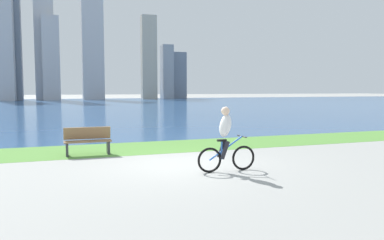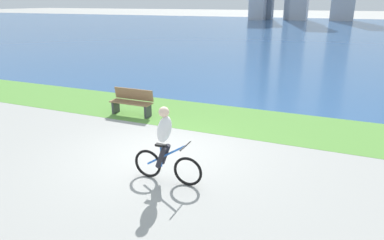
# 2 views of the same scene
# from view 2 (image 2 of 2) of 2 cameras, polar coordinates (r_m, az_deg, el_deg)

# --- Properties ---
(ground_plane) EXTENTS (300.00, 300.00, 0.00)m
(ground_plane) POSITION_cam_2_polar(r_m,az_deg,el_deg) (9.13, -5.31, -5.56)
(ground_plane) COLOR #9E9E99
(grass_strip_bayside) EXTENTS (120.00, 2.98, 0.01)m
(grass_strip_bayside) POSITION_cam_2_polar(r_m,az_deg,el_deg) (12.02, 2.34, 0.61)
(grass_strip_bayside) COLOR #59933D
(grass_strip_bayside) RESTS_ON ground
(bay_water_surface) EXTENTS (300.00, 74.98, 0.00)m
(bay_water_surface) POSITION_cam_2_polar(r_m,az_deg,el_deg) (49.97, 18.92, 13.53)
(bay_water_surface) COLOR #2D568C
(bay_water_surface) RESTS_ON ground
(cyclist_lead) EXTENTS (1.62, 0.52, 1.69)m
(cyclist_lead) POSITION_cam_2_polar(r_m,az_deg,el_deg) (7.49, -4.35, -4.14)
(cyclist_lead) COLOR black
(cyclist_lead) RESTS_ON ground
(bench_near_path) EXTENTS (1.50, 0.47, 0.90)m
(bench_near_path) POSITION_cam_2_polar(r_m,az_deg,el_deg) (12.25, -9.72, 2.90)
(bench_near_path) COLOR olive
(bench_near_path) RESTS_ON ground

